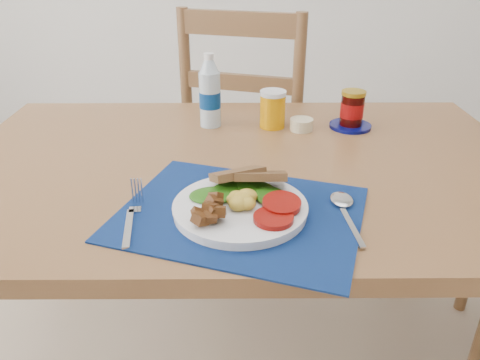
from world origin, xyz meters
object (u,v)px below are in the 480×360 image
(water_bottle, at_px, (210,95))
(jam_on_saucer, at_px, (352,112))
(chair_far, at_px, (250,117))
(breakfast_plate, at_px, (238,205))
(juice_glass, at_px, (273,110))

(water_bottle, relative_size, jam_on_saucer, 1.74)
(chair_far, distance_m, water_bottle, 0.51)
(breakfast_plate, xyz_separation_m, juice_glass, (0.10, 0.48, 0.03))
(water_bottle, xyz_separation_m, jam_on_saucer, (0.40, -0.02, -0.04))
(breakfast_plate, distance_m, water_bottle, 0.51)
(breakfast_plate, distance_m, jam_on_saucer, 0.58)
(water_bottle, bearing_deg, jam_on_saucer, -2.69)
(breakfast_plate, distance_m, juice_glass, 0.49)
(chair_far, xyz_separation_m, juice_glass, (0.05, -0.45, 0.18))
(chair_far, distance_m, juice_glass, 0.49)
(chair_far, bearing_deg, juice_glass, 113.72)
(jam_on_saucer, bearing_deg, water_bottle, 177.31)
(chair_far, bearing_deg, jam_on_saucer, 138.10)
(juice_glass, height_order, jam_on_saucer, jam_on_saucer)
(breakfast_plate, bearing_deg, jam_on_saucer, 42.21)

